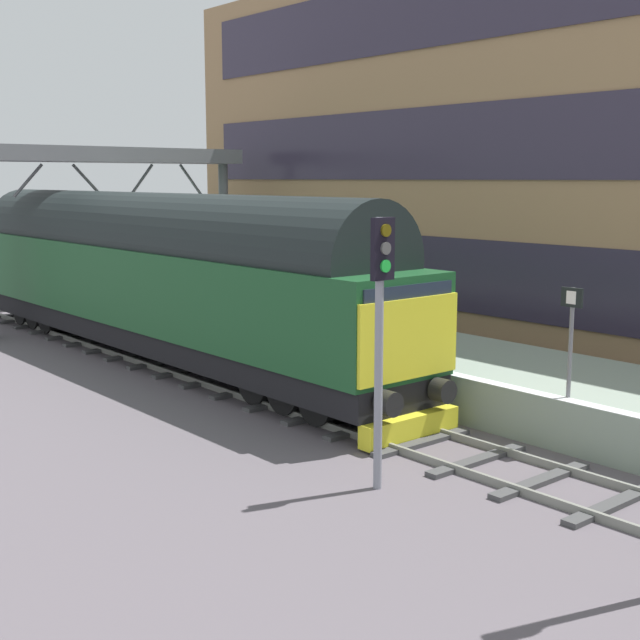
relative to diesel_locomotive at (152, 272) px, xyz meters
The scene contains 8 objects.
ground_plane 8.64m from the diesel_locomotive, 90.01° to the right, with size 140.00×140.00×0.00m, color #5A5259.
track_main 8.63m from the diesel_locomotive, 90.01° to the right, with size 2.50×60.00×0.15m.
station_platform 9.24m from the diesel_locomotive, 66.51° to the right, with size 4.00×44.00×1.01m.
station_building 13.47m from the diesel_locomotive, 34.94° to the right, with size 5.12×34.52×11.86m.
diesel_locomotive is the anchor object (origin of this frame).
signal_post_mid 11.69m from the diesel_locomotive, 101.19° to the right, with size 0.44×0.22×4.46m.
platform_number_sign 12.39m from the diesel_locomotive, 81.21° to the right, with size 0.10×0.44×2.07m.
overhead_footbridge 7.08m from the diesel_locomotive, 71.46° to the left, with size 9.30×2.00×6.10m.
Camera 1 is at (-11.66, -12.84, 5.07)m, focal length 47.84 mm.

